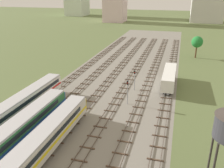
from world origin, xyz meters
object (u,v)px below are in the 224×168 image
(diesel_railcar_centre_left_nearest, at_px, (51,133))
(passenger_coach_far_left_mid, at_px, (26,100))
(diesel_railcar_left_near, at_px, (27,122))
(freight_boxcar_right_midfar, at_px, (169,77))
(signal_post_near, at_px, (135,77))
(signal_post_nearest, at_px, (128,89))

(diesel_railcar_centre_left_nearest, height_order, passenger_coach_far_left_mid, same)
(diesel_railcar_left_near, distance_m, freight_boxcar_right_midfar, 34.28)
(diesel_railcar_left_near, xyz_separation_m, passenger_coach_far_left_mid, (-5.00, 7.08, 0.02))
(freight_boxcar_right_midfar, bearing_deg, passenger_coach_far_left_mid, -140.27)
(diesel_railcar_left_near, height_order, freight_boxcar_right_midfar, diesel_railcar_left_near)
(diesel_railcar_left_near, height_order, signal_post_near, signal_post_near)
(diesel_railcar_left_near, bearing_deg, diesel_railcar_centre_left_nearest, -18.42)
(diesel_railcar_left_near, height_order, passenger_coach_far_left_mid, same)
(passenger_coach_far_left_mid, distance_m, freight_boxcar_right_midfar, 32.49)
(diesel_railcar_centre_left_nearest, height_order, signal_post_near, signal_post_near)
(diesel_railcar_centre_left_nearest, distance_m, passenger_coach_far_left_mid, 13.28)
(freight_boxcar_right_midfar, xyz_separation_m, signal_post_near, (-7.50, -4.59, 0.68))
(diesel_railcar_centre_left_nearest, height_order, freight_boxcar_right_midfar, diesel_railcar_centre_left_nearest)
(diesel_railcar_centre_left_nearest, height_order, diesel_railcar_left_near, same)
(passenger_coach_far_left_mid, bearing_deg, signal_post_near, 42.78)
(diesel_railcar_centre_left_nearest, relative_size, freight_boxcar_right_midfar, 1.46)
(diesel_railcar_left_near, relative_size, signal_post_nearest, 3.95)
(diesel_railcar_left_near, bearing_deg, signal_post_nearest, 51.43)
(diesel_railcar_left_near, distance_m, signal_post_near, 26.40)
(signal_post_nearest, relative_size, signal_post_near, 1.06)
(freight_boxcar_right_midfar, height_order, signal_post_nearest, signal_post_nearest)
(signal_post_nearest, bearing_deg, freight_boxcar_right_midfar, 58.37)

